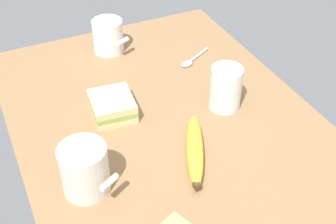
# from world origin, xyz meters

# --- Properties ---
(tabletop) EXTENTS (0.90, 0.64, 0.02)m
(tabletop) POSITION_xyz_m (0.00, 0.00, 0.01)
(tabletop) COLOR #936D47
(tabletop) RESTS_ON ground
(coffee_mug_black) EXTENTS (0.10, 0.08, 0.09)m
(coffee_mug_black) POSITION_xyz_m (-0.34, -0.02, 0.06)
(coffee_mug_black) COLOR white
(coffee_mug_black) RESTS_ON tabletop
(coffee_mug_milky) EXTENTS (0.11, 0.09, 0.10)m
(coffee_mug_milky) POSITION_xyz_m (0.11, -0.21, 0.07)
(coffee_mug_milky) COLOR silver
(coffee_mug_milky) RESTS_ON tabletop
(sandwich_main) EXTENTS (0.11, 0.10, 0.04)m
(sandwich_main) POSITION_xyz_m (-0.08, -0.10, 0.04)
(sandwich_main) COLOR beige
(sandwich_main) RESTS_ON tabletop
(glass_of_milk) EXTENTS (0.07, 0.07, 0.10)m
(glass_of_milk) POSITION_xyz_m (-0.00, 0.14, 0.07)
(glass_of_milk) COLOR silver
(glass_of_milk) RESTS_ON tabletop
(banana) EXTENTS (0.20, 0.12, 0.03)m
(banana) POSITION_xyz_m (0.11, 0.01, 0.04)
(banana) COLOR yellow
(banana) RESTS_ON tabletop
(spoon) EXTENTS (0.07, 0.11, 0.01)m
(spoon) POSITION_xyz_m (-0.20, 0.16, 0.02)
(spoon) COLOR silver
(spoon) RESTS_ON tabletop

